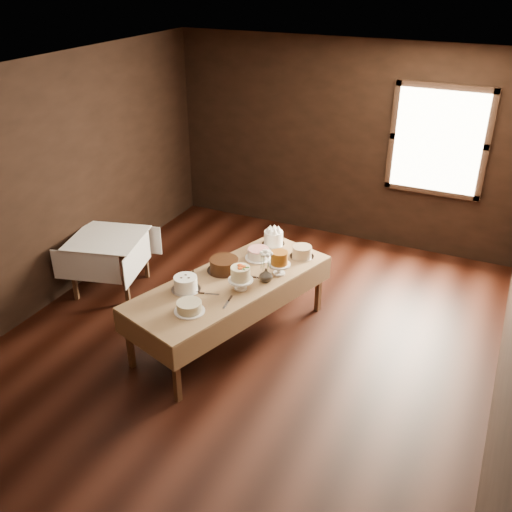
% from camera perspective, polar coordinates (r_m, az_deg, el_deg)
% --- Properties ---
extents(floor, '(5.00, 6.00, 0.01)m').
position_cam_1_polar(floor, '(6.29, -0.79, -8.45)').
color(floor, black).
rests_on(floor, ground).
extents(ceiling, '(5.00, 6.00, 0.01)m').
position_cam_1_polar(ceiling, '(5.14, -1.00, 17.53)').
color(ceiling, beige).
rests_on(ceiling, wall_back).
extents(wall_back, '(5.00, 0.02, 2.80)m').
position_cam_1_polar(wall_back, '(8.20, 8.56, 11.14)').
color(wall_back, black).
rests_on(wall_back, ground).
extents(wall_front, '(5.00, 0.02, 2.80)m').
position_cam_1_polar(wall_front, '(3.58, -23.38, -15.53)').
color(wall_front, black).
rests_on(wall_front, ground).
extents(wall_left, '(0.02, 6.00, 2.80)m').
position_cam_1_polar(wall_left, '(6.96, -19.83, 6.71)').
color(wall_left, black).
rests_on(wall_left, ground).
extents(window, '(1.10, 0.05, 1.30)m').
position_cam_1_polar(window, '(7.83, 17.77, 10.85)').
color(window, '#FFEABF').
rests_on(window, wall_back).
extents(display_table, '(1.57, 2.47, 0.71)m').
position_cam_1_polar(display_table, '(6.00, -2.57, -2.88)').
color(display_table, '#432A19').
rests_on(display_table, ground).
extents(side_table, '(1.03, 1.03, 0.71)m').
position_cam_1_polar(side_table, '(7.15, -14.63, 1.25)').
color(side_table, '#432A19').
rests_on(side_table, ground).
extents(cake_meringue, '(0.26, 0.26, 0.17)m').
position_cam_1_polar(cake_meringue, '(6.67, 1.76, 1.79)').
color(cake_meringue, silver).
rests_on(cake_meringue, display_table).
extents(cake_speckled, '(0.28, 0.28, 0.13)m').
position_cam_1_polar(cake_speckled, '(6.41, 4.63, 0.39)').
color(cake_speckled, silver).
rests_on(cake_speckled, display_table).
extents(cake_lattice, '(0.34, 0.34, 0.11)m').
position_cam_1_polar(cake_lattice, '(6.37, 0.25, 0.19)').
color(cake_lattice, white).
rests_on(cake_lattice, display_table).
extents(cake_caramel, '(0.24, 0.24, 0.27)m').
position_cam_1_polar(cake_caramel, '(6.03, 2.35, -0.83)').
color(cake_caramel, white).
rests_on(cake_caramel, display_table).
extents(cake_chocolate, '(0.43, 0.43, 0.14)m').
position_cam_1_polar(cake_chocolate, '(6.11, -3.21, -0.93)').
color(cake_chocolate, silver).
rests_on(cake_chocolate, display_table).
extents(cake_flowers, '(0.28, 0.28, 0.26)m').
position_cam_1_polar(cake_flowers, '(5.76, -1.56, -2.33)').
color(cake_flowers, white).
rests_on(cake_flowers, display_table).
extents(cake_swirl, '(0.33, 0.33, 0.15)m').
position_cam_1_polar(cake_swirl, '(5.80, -7.05, -2.79)').
color(cake_swirl, silver).
rests_on(cake_swirl, display_table).
extents(cake_cream, '(0.34, 0.34, 0.10)m').
position_cam_1_polar(cake_cream, '(5.47, -6.70, -5.11)').
color(cake_cream, white).
rests_on(cake_cream, display_table).
extents(cake_server_a, '(0.24, 0.09, 0.01)m').
position_cam_1_polar(cake_server_a, '(5.74, -4.45, -3.81)').
color(cake_server_a, silver).
rests_on(cake_server_a, display_table).
extents(cake_server_b, '(0.06, 0.24, 0.01)m').
position_cam_1_polar(cake_server_b, '(5.57, -3.02, -4.89)').
color(cake_server_b, silver).
rests_on(cake_server_b, display_table).
extents(cake_server_c, '(0.03, 0.24, 0.01)m').
position_cam_1_polar(cake_server_c, '(6.16, -1.07, -1.36)').
color(cake_server_c, silver).
rests_on(cake_server_c, display_table).
extents(cake_server_d, '(0.24, 0.05, 0.01)m').
position_cam_1_polar(cake_server_d, '(5.99, 0.71, -2.28)').
color(cake_server_d, silver).
rests_on(cake_server_d, display_table).
extents(cake_server_e, '(0.17, 0.20, 0.01)m').
position_cam_1_polar(cake_server_e, '(6.03, -6.14, -2.22)').
color(cake_server_e, silver).
rests_on(cake_server_e, display_table).
extents(flower_vase, '(0.18, 0.18, 0.15)m').
position_cam_1_polar(flower_vase, '(5.91, 1.00, -1.92)').
color(flower_vase, '#2D2823').
rests_on(flower_vase, display_table).
extents(flower_bouquet, '(0.14, 0.14, 0.20)m').
position_cam_1_polar(flower_bouquet, '(5.82, 1.01, -0.27)').
color(flower_bouquet, white).
rests_on(flower_bouquet, flower_vase).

